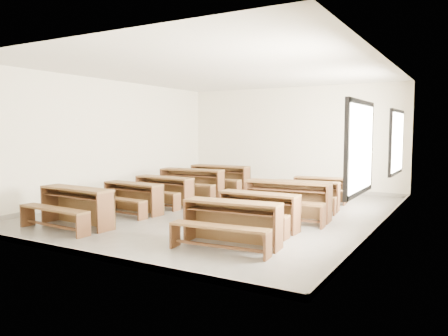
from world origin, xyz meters
The scene contains 11 objects.
room centered at (0.09, 0.00, 2.14)m, with size 8.50×8.50×3.20m.
desk_set_0 centered at (-1.68, -2.89, 0.44)m, with size 1.74×0.97×0.76m.
desk_set_1 centered at (-1.67, -1.27, 0.40)m, with size 1.57×0.89×0.68m.
desk_set_2 centered at (-1.69, -0.10, 0.41)m, with size 1.61×0.88×0.71m.
desk_set_3 centered at (-1.72, 1.17, 0.47)m, with size 1.88×1.13×0.80m.
desk_set_4 centered at (-1.61, 2.52, 0.47)m, with size 1.84×1.02×0.81m.
desk_set_5 centered at (1.63, -2.60, 0.42)m, with size 1.68×0.97×0.73m.
desk_set_6 centered at (1.50, -1.35, 0.41)m, with size 1.56×0.82×0.70m.
desk_set_7 centered at (1.62, -0.19, 0.47)m, with size 1.86×1.07×0.80m.
desk_set_8 centered at (1.60, 1.10, 0.39)m, with size 1.57×0.94×0.67m.
desk_set_9 centered at (1.51, 2.48, 0.37)m, with size 1.46×0.86×0.63m.
Camera 1 is at (4.99, -8.67, 1.87)m, focal length 35.00 mm.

